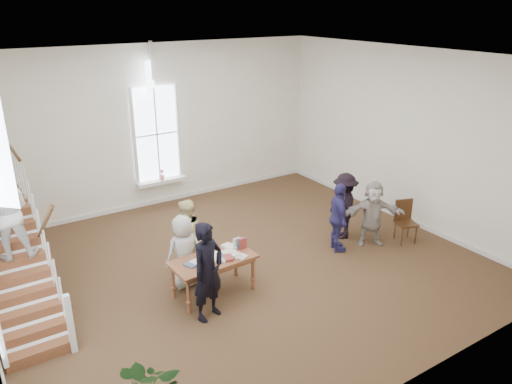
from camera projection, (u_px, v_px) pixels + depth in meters
ground at (241, 266)px, 11.12m from camera, size 10.00×10.00×0.00m
room_shell at (161, 190)px, 14.41m from camera, size 10.49×10.00×10.00m
staircase at (11, 234)px, 8.91m from camera, size 1.10×4.10×2.92m
library_table at (215, 262)px, 9.84m from camera, size 1.70×0.90×0.85m
police_officer at (208, 271)px, 9.00m from camera, size 0.80×0.65×1.91m
elderly_woman at (184, 251)px, 10.10m from camera, size 0.79×0.55×1.55m
person_yellow at (186, 237)px, 10.62m from camera, size 1.00×0.92×1.65m
woman_cluster_a at (338, 218)px, 11.53m from camera, size 0.77×1.06×1.66m
woman_cluster_b at (344, 206)px, 12.19m from camera, size 1.13×1.23×1.66m
woman_cluster_c at (372, 213)px, 11.84m from camera, size 1.53×1.13×1.60m
side_chair at (405, 218)px, 12.11m from camera, size 0.57×0.57×1.04m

